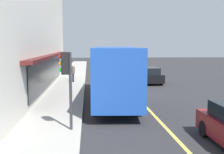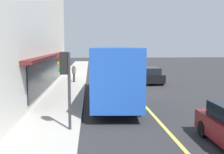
{
  "view_description": "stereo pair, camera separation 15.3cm",
  "coord_description": "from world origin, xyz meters",
  "px_view_note": "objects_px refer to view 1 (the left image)",
  "views": [
    {
      "loc": [
        -19.83,
        3.39,
        3.63
      ],
      "look_at": [
        -2.51,
        1.87,
        1.6
      ],
      "focal_mm": 43.9,
      "sensor_mm": 36.0,
      "label": 1
    },
    {
      "loc": [
        -19.84,
        3.24,
        3.63
      ],
      "look_at": [
        -2.51,
        1.87,
        1.6
      ],
      "focal_mm": 43.9,
      "sensor_mm": 36.0,
      "label": 2
    }
  ],
  "objects_px": {
    "bus": "(115,71)",
    "pedestrian_mid_block": "(73,72)",
    "traffic_light": "(66,72)",
    "car_black": "(149,75)"
  },
  "relations": [
    {
      "from": "traffic_light",
      "to": "pedestrian_mid_block",
      "type": "xyz_separation_m",
      "value": [
        14.8,
        0.54,
        -1.4
      ]
    },
    {
      "from": "bus",
      "to": "pedestrian_mid_block",
      "type": "relative_size",
      "value": 6.86
    },
    {
      "from": "traffic_light",
      "to": "pedestrian_mid_block",
      "type": "bearing_deg",
      "value": 2.11
    },
    {
      "from": "bus",
      "to": "traffic_light",
      "type": "xyz_separation_m",
      "value": [
        -6.23,
        2.62,
        0.55
      ]
    },
    {
      "from": "traffic_light",
      "to": "car_black",
      "type": "height_order",
      "value": "traffic_light"
    },
    {
      "from": "bus",
      "to": "pedestrian_mid_block",
      "type": "height_order",
      "value": "bus"
    },
    {
      "from": "traffic_light",
      "to": "pedestrian_mid_block",
      "type": "distance_m",
      "value": 14.88
    },
    {
      "from": "car_black",
      "to": "traffic_light",
      "type": "bearing_deg",
      "value": 155.31
    },
    {
      "from": "bus",
      "to": "traffic_light",
      "type": "distance_m",
      "value": 6.78
    },
    {
      "from": "pedestrian_mid_block",
      "to": "traffic_light",
      "type": "bearing_deg",
      "value": -177.89
    }
  ]
}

